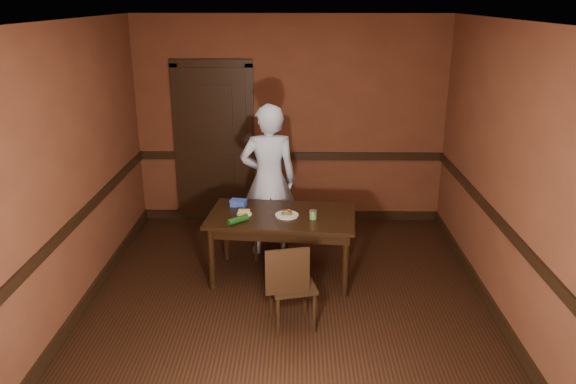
{
  "coord_description": "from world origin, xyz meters",
  "views": [
    {
      "loc": [
        0.09,
        -4.92,
        2.89
      ],
      "look_at": [
        0.0,
        0.35,
        1.05
      ],
      "focal_mm": 35.0,
      "sensor_mm": 36.0,
      "label": 1
    }
  ],
  "objects_px": {
    "sandwich_plate": "(287,214)",
    "sauce_jar": "(313,215)",
    "cheese_saucer": "(244,213)",
    "food_tub": "(238,203)",
    "chair_far": "(271,219)",
    "dining_table": "(282,246)",
    "chair_near": "(292,284)",
    "person": "(269,180)"
  },
  "relations": [
    {
      "from": "dining_table",
      "to": "sauce_jar",
      "type": "distance_m",
      "value": 0.53
    },
    {
      "from": "sandwich_plate",
      "to": "sauce_jar",
      "type": "xyz_separation_m",
      "value": [
        0.27,
        -0.08,
        0.03
      ]
    },
    {
      "from": "chair_near",
      "to": "person",
      "type": "bearing_deg",
      "value": -93.13
    },
    {
      "from": "dining_table",
      "to": "sandwich_plate",
      "type": "distance_m",
      "value": 0.38
    },
    {
      "from": "sandwich_plate",
      "to": "dining_table",
      "type": "bearing_deg",
      "value": 147.49
    },
    {
      "from": "sandwich_plate",
      "to": "cheese_saucer",
      "type": "relative_size",
      "value": 1.52
    },
    {
      "from": "sandwich_plate",
      "to": "sauce_jar",
      "type": "bearing_deg",
      "value": -15.82
    },
    {
      "from": "person",
      "to": "food_tub",
      "type": "relative_size",
      "value": 9.23
    },
    {
      "from": "chair_far",
      "to": "chair_near",
      "type": "xyz_separation_m",
      "value": [
        0.26,
        -1.51,
        -0.02
      ]
    },
    {
      "from": "dining_table",
      "to": "food_tub",
      "type": "bearing_deg",
      "value": 158.33
    },
    {
      "from": "chair_near",
      "to": "person",
      "type": "relative_size",
      "value": 0.47
    },
    {
      "from": "food_tub",
      "to": "chair_far",
      "type": "bearing_deg",
      "value": 54.04
    },
    {
      "from": "dining_table",
      "to": "food_tub",
      "type": "relative_size",
      "value": 7.95
    },
    {
      "from": "chair_far",
      "to": "cheese_saucer",
      "type": "relative_size",
      "value": 5.52
    },
    {
      "from": "dining_table",
      "to": "chair_far",
      "type": "bearing_deg",
      "value": 109.62
    },
    {
      "from": "dining_table",
      "to": "cheese_saucer",
      "type": "distance_m",
      "value": 0.55
    },
    {
      "from": "sandwich_plate",
      "to": "chair_near",
      "type": "bearing_deg",
      "value": -85.86
    },
    {
      "from": "dining_table",
      "to": "chair_near",
      "type": "distance_m",
      "value": 0.96
    },
    {
      "from": "cheese_saucer",
      "to": "sauce_jar",
      "type": "bearing_deg",
      "value": -8.1
    },
    {
      "from": "dining_table",
      "to": "food_tub",
      "type": "distance_m",
      "value": 0.67
    },
    {
      "from": "chair_far",
      "to": "food_tub",
      "type": "distance_m",
      "value": 0.55
    },
    {
      "from": "dining_table",
      "to": "chair_near",
      "type": "xyz_separation_m",
      "value": [
        0.12,
        -0.95,
        0.06
      ]
    },
    {
      "from": "cheese_saucer",
      "to": "food_tub",
      "type": "distance_m",
      "value": 0.27
    },
    {
      "from": "chair_far",
      "to": "food_tub",
      "type": "height_order",
      "value": "chair_far"
    },
    {
      "from": "chair_near",
      "to": "food_tub",
      "type": "bearing_deg",
      "value": -76.79
    },
    {
      "from": "chair_far",
      "to": "food_tub",
      "type": "relative_size",
      "value": 4.61
    },
    {
      "from": "sauce_jar",
      "to": "chair_near",
      "type": "bearing_deg",
      "value": -103.73
    },
    {
      "from": "sandwich_plate",
      "to": "food_tub",
      "type": "xyz_separation_m",
      "value": [
        -0.54,
        0.28,
        0.02
      ]
    },
    {
      "from": "chair_near",
      "to": "person",
      "type": "xyz_separation_m",
      "value": [
        -0.29,
        1.59,
        0.47
      ]
    },
    {
      "from": "chair_far",
      "to": "person",
      "type": "distance_m",
      "value": 0.45
    },
    {
      "from": "dining_table",
      "to": "chair_far",
      "type": "relative_size",
      "value": 1.72
    },
    {
      "from": "sauce_jar",
      "to": "food_tub",
      "type": "relative_size",
      "value": 0.48
    },
    {
      "from": "sandwich_plate",
      "to": "chair_far",
      "type": "bearing_deg",
      "value": 108.41
    },
    {
      "from": "person",
      "to": "sauce_jar",
      "type": "bearing_deg",
      "value": 116.23
    },
    {
      "from": "sauce_jar",
      "to": "chair_far",
      "type": "bearing_deg",
      "value": 125.11
    },
    {
      "from": "dining_table",
      "to": "sandwich_plate",
      "type": "relative_size",
      "value": 6.27
    },
    {
      "from": "dining_table",
      "to": "chair_far",
      "type": "distance_m",
      "value": 0.58
    },
    {
      "from": "food_tub",
      "to": "sandwich_plate",
      "type": "bearing_deg",
      "value": -15.91
    },
    {
      "from": "dining_table",
      "to": "sauce_jar",
      "type": "bearing_deg",
      "value": -13.6
    },
    {
      "from": "chair_near",
      "to": "sandwich_plate",
      "type": "xyz_separation_m",
      "value": [
        -0.07,
        0.92,
        0.31
      ]
    },
    {
      "from": "person",
      "to": "sandwich_plate",
      "type": "bearing_deg",
      "value": 101.03
    },
    {
      "from": "chair_near",
      "to": "food_tub",
      "type": "relative_size",
      "value": 4.37
    }
  ]
}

